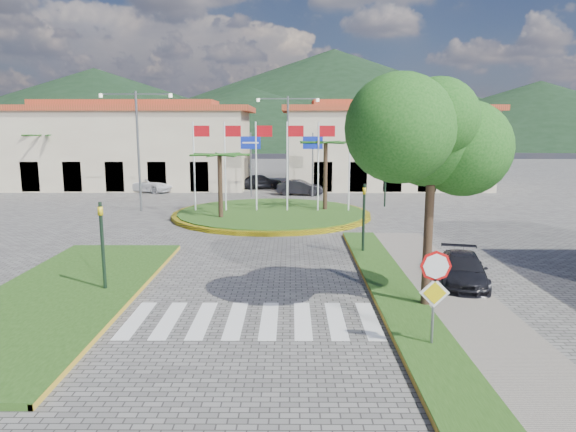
{
  "coord_description": "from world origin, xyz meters",
  "views": [
    {
      "loc": [
        1.25,
        -10.55,
        5.73
      ],
      "look_at": [
        1.14,
        8.0,
        2.46
      ],
      "focal_mm": 32.0,
      "sensor_mm": 36.0,
      "label": 1
    }
  ],
  "objects_px": {
    "roundabout_island": "(272,213)",
    "car_dark_b": "(300,188)",
    "car_side_right": "(463,270)",
    "stop_sign": "(435,284)",
    "deciduous_tree": "(432,145)",
    "white_van": "(148,184)",
    "car_dark_a": "(261,181)"
  },
  "relations": [
    {
      "from": "roundabout_island",
      "to": "car_dark_b",
      "type": "xyz_separation_m",
      "value": [
        2.0,
        10.18,
        0.46
      ]
    },
    {
      "from": "roundabout_island",
      "to": "car_dark_a",
      "type": "relative_size",
      "value": 3.21
    },
    {
      "from": "stop_sign",
      "to": "deciduous_tree",
      "type": "relative_size",
      "value": 0.39
    },
    {
      "from": "white_van",
      "to": "car_side_right",
      "type": "distance_m",
      "value": 32.65
    },
    {
      "from": "car_side_right",
      "to": "car_dark_a",
      "type": "bearing_deg",
      "value": 120.02
    },
    {
      "from": "stop_sign",
      "to": "deciduous_tree",
      "type": "xyz_separation_m",
      "value": [
        0.6,
        3.04,
        3.38
      ]
    },
    {
      "from": "car_side_right",
      "to": "white_van",
      "type": "bearing_deg",
      "value": 138.01
    },
    {
      "from": "deciduous_tree",
      "to": "car_dark_b",
      "type": "xyz_separation_m",
      "value": [
        -3.5,
        27.18,
        -4.54
      ]
    },
    {
      "from": "car_dark_a",
      "to": "car_dark_b",
      "type": "height_order",
      "value": "car_dark_a"
    },
    {
      "from": "stop_sign",
      "to": "deciduous_tree",
      "type": "distance_m",
      "value": 4.59
    },
    {
      "from": "deciduous_tree",
      "to": "stop_sign",
      "type": "bearing_deg",
      "value": -101.18
    },
    {
      "from": "car_dark_a",
      "to": "car_side_right",
      "type": "xyz_separation_m",
      "value": [
        9.05,
        -29.23,
        -0.1
      ]
    },
    {
      "from": "deciduous_tree",
      "to": "white_van",
      "type": "height_order",
      "value": "deciduous_tree"
    },
    {
      "from": "deciduous_tree",
      "to": "car_side_right",
      "type": "bearing_deg",
      "value": 51.22
    },
    {
      "from": "deciduous_tree",
      "to": "car_side_right",
      "type": "distance_m",
      "value": 5.6
    },
    {
      "from": "car_dark_b",
      "to": "white_van",
      "type": "bearing_deg",
      "value": 87.7
    },
    {
      "from": "car_side_right",
      "to": "stop_sign",
      "type": "bearing_deg",
      "value": -102.39
    },
    {
      "from": "car_dark_b",
      "to": "car_side_right",
      "type": "distance_m",
      "value": 25.29
    },
    {
      "from": "white_van",
      "to": "car_dark_a",
      "type": "bearing_deg",
      "value": -55.04
    },
    {
      "from": "roundabout_island",
      "to": "deciduous_tree",
      "type": "bearing_deg",
      "value": -72.09
    },
    {
      "from": "roundabout_island",
      "to": "deciduous_tree",
      "type": "xyz_separation_m",
      "value": [
        5.5,
        -17.0,
        5.0
      ]
    },
    {
      "from": "stop_sign",
      "to": "car_dark_a",
      "type": "bearing_deg",
      "value": 100.52
    },
    {
      "from": "roundabout_island",
      "to": "car_side_right",
      "type": "bearing_deg",
      "value": -62.68
    },
    {
      "from": "roundabout_island",
      "to": "car_side_right",
      "type": "xyz_separation_m",
      "value": [
        7.5,
        -14.51,
        0.4
      ]
    },
    {
      "from": "deciduous_tree",
      "to": "car_dark_a",
      "type": "bearing_deg",
      "value": 102.54
    },
    {
      "from": "car_side_right",
      "to": "deciduous_tree",
      "type": "bearing_deg",
      "value": -115.97
    },
    {
      "from": "stop_sign",
      "to": "car_dark_a",
      "type": "relative_size",
      "value": 0.67
    },
    {
      "from": "roundabout_island",
      "to": "car_dark_b",
      "type": "bearing_deg",
      "value": 78.91
    },
    {
      "from": "stop_sign",
      "to": "white_van",
      "type": "bearing_deg",
      "value": 116.74
    },
    {
      "from": "car_dark_b",
      "to": "car_side_right",
      "type": "relative_size",
      "value": 0.98
    },
    {
      "from": "white_van",
      "to": "car_dark_a",
      "type": "distance_m",
      "value": 10.1
    },
    {
      "from": "stop_sign",
      "to": "car_dark_a",
      "type": "xyz_separation_m",
      "value": [
        -6.45,
        34.76,
        -1.12
      ]
    }
  ]
}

